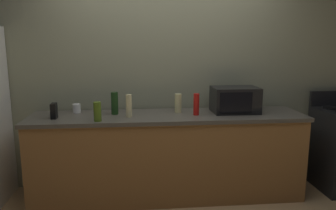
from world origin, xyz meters
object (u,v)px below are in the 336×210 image
bottle_vinegar (178,103)px  mug_white (77,108)px  cordless_phone (54,111)px  microwave (235,100)px  bottle_hot_sauce (196,104)px  bottle_wine (115,103)px  bottle_olive_oil (97,112)px  bottle_hand_soap (129,106)px

bottle_vinegar → mug_white: 1.08m
cordless_phone → bottle_vinegar: bottle_vinegar is taller
microwave → cordless_phone: size_ratio=3.20×
bottle_hot_sauce → bottle_wine: size_ratio=0.96×
bottle_olive_oil → bottle_vinegar: bearing=21.5°
cordless_phone → mug_white: cordless_phone is taller
cordless_phone → bottle_olive_oil: bottle_olive_oil is taller
cordless_phone → bottle_olive_oil: 0.47m
bottle_wine → mug_white: 0.43m
bottle_olive_oil → bottle_hot_sauce: bearing=10.3°
bottle_hot_sauce → mug_white: bottle_hot_sauce is taller
microwave → bottle_wine: (-1.27, 0.02, -0.02)m
bottle_hand_soap → mug_white: bottle_hand_soap is taller
bottle_vinegar → bottle_hot_sauce: bearing=-39.6°
microwave → bottle_wine: microwave is taller
bottle_olive_oil → bottle_vinegar: bottle_vinegar is taller
microwave → mug_white: size_ratio=5.03×
bottle_vinegar → bottle_wine: 0.67m
microwave → bottle_olive_oil: size_ratio=2.60×
bottle_olive_oil → bottle_hot_sauce: (0.98, 0.18, 0.02)m
mug_white → bottle_hot_sauce: bearing=-10.4°
bottle_vinegar → bottle_hot_sauce: (0.17, -0.14, 0.01)m
microwave → bottle_hand_soap: 1.13m
cordless_phone → bottle_hand_soap: bottle_hand_soap is taller
bottle_hand_soap → bottle_wine: bearing=135.3°
bottle_vinegar → bottle_hand_soap: size_ratio=0.88×
microwave → bottle_wine: size_ratio=2.06×
bottle_olive_oil → bottle_hot_sauce: bottle_hot_sauce is taller
microwave → bottle_hot_sauce: size_ratio=2.16×
bottle_vinegar → bottle_olive_oil: bearing=-158.5°
bottle_vinegar → bottle_hand_soap: 0.55m
bottle_olive_oil → microwave: bearing=11.1°
bottle_olive_oil → mug_white: bottle_olive_oil is taller
bottle_vinegar → microwave: bearing=-4.0°
bottle_hot_sauce → mug_white: 1.27m
bottle_wine → microwave: bearing=-0.8°
bottle_wine → bottle_olive_oil: bearing=-115.9°
mug_white → bottle_vinegar: bearing=-4.6°
mug_white → bottle_olive_oil: bearing=-56.8°
microwave → bottle_wine: 1.27m
microwave → bottle_olive_oil: microwave is taller
bottle_wine → bottle_hand_soap: 0.21m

